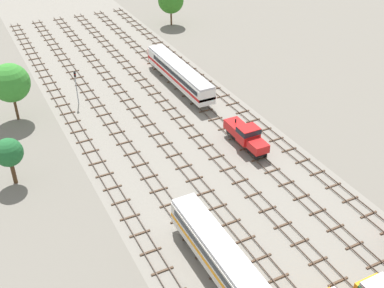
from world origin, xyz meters
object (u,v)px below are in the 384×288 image
(passenger_coach_left_midfar, at_px, (236,276))
(shunter_loco_centre_right_far, at_px, (246,135))
(diesel_railcar_centre_right_farther, at_px, (179,73))
(signal_post_nearest, at_px, (76,84))

(passenger_coach_left_midfar, height_order, shunter_loco_centre_right_far, passenger_coach_left_midfar)
(passenger_coach_left_midfar, height_order, diesel_railcar_centre_right_farther, same)
(passenger_coach_left_midfar, height_order, signal_post_nearest, signal_post_nearest)
(shunter_loco_centre_right_far, bearing_deg, diesel_railcar_centre_right_farther, 90.00)
(diesel_railcar_centre_right_farther, xyz_separation_m, signal_post_nearest, (-17.11, 1.83, 1.02))
(signal_post_nearest, bearing_deg, passenger_coach_left_midfar, -86.83)
(shunter_loco_centre_right_far, bearing_deg, signal_post_nearest, 126.73)
(passenger_coach_left_midfar, relative_size, diesel_railcar_centre_right_farther, 1.07)
(shunter_loco_centre_right_far, relative_size, signal_post_nearest, 1.48)
(passenger_coach_left_midfar, distance_m, signal_post_nearest, 44.24)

